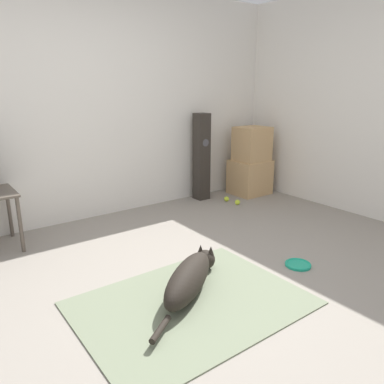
{
  "coord_description": "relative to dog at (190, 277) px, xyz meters",
  "views": [
    {
      "loc": [
        -1.52,
        -1.93,
        1.48
      ],
      "look_at": [
        0.62,
        0.96,
        0.45
      ],
      "focal_mm": 35.0,
      "sensor_mm": 36.0,
      "label": 1
    }
  ],
  "objects": [
    {
      "name": "tennis_ball_by_boxes",
      "position": [
        1.75,
        1.36,
        -0.1
      ],
      "size": [
        0.07,
        0.07,
        0.07
      ],
      "color": "#C6E033",
      "rests_on": "ground_plane"
    },
    {
      "name": "floor_speaker",
      "position": [
        1.55,
        1.86,
        0.44
      ],
      "size": [
        0.17,
        0.18,
        1.14
      ],
      "color": "#2D2823",
      "rests_on": "ground_plane"
    },
    {
      "name": "cardboard_box_upper",
      "position": [
        2.25,
        1.63,
        0.57
      ],
      "size": [
        0.43,
        0.38,
        0.46
      ],
      "color": "tan",
      "rests_on": "cardboard_box_lower"
    },
    {
      "name": "dog",
      "position": [
        0.0,
        0.0,
        0.0
      ],
      "size": [
        0.96,
        0.69,
        0.26
      ],
      "color": "black",
      "rests_on": "area_rug"
    },
    {
      "name": "wall_back",
      "position": [
        0.08,
        2.05,
        1.14
      ],
      "size": [
        8.0,
        0.06,
        2.55
      ],
      "color": "silver",
      "rests_on": "ground_plane"
    },
    {
      "name": "area_rug",
      "position": [
        -0.07,
        -0.12,
        -0.13
      ],
      "size": [
        1.55,
        1.15,
        0.01
      ],
      "color": "slate",
      "rests_on": "ground_plane"
    },
    {
      "name": "frisbee",
      "position": [
        1.0,
        -0.19,
        -0.12
      ],
      "size": [
        0.22,
        0.22,
        0.03
      ],
      "color": "#199E7A",
      "rests_on": "ground_plane"
    },
    {
      "name": "cardboard_box_lower",
      "position": [
        2.26,
        1.65,
        0.1
      ],
      "size": [
        0.5,
        0.44,
        0.48
      ],
      "color": "tan",
      "rests_on": "ground_plane"
    },
    {
      "name": "ground_plane",
      "position": [
        0.08,
        -0.05,
        -0.13
      ],
      "size": [
        12.0,
        12.0,
        0.0
      ],
      "primitive_type": "plane",
      "color": "gray"
    },
    {
      "name": "tennis_ball_near_speaker",
      "position": [
        1.74,
        1.55,
        -0.1
      ],
      "size": [
        0.07,
        0.07,
        0.07
      ],
      "color": "#C6E033",
      "rests_on": "ground_plane"
    }
  ]
}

